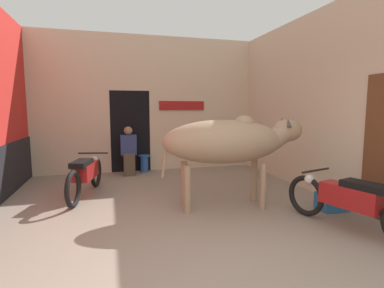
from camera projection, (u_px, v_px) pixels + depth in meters
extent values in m
cube|color=beige|center=(147.00, 63.00, 7.58)|extent=(5.58, 0.18, 1.38)
cube|color=beige|center=(71.00, 132.00, 7.28)|extent=(1.84, 0.18, 2.05)
cube|color=beige|center=(200.00, 130.00, 8.16)|extent=(2.75, 0.18, 2.05)
cube|color=black|center=(129.00, 130.00, 8.00)|extent=(0.98, 0.90, 2.05)
cube|color=maroon|center=(182.00, 106.00, 7.83)|extent=(1.19, 0.03, 0.23)
cube|color=beige|center=(317.00, 103.00, 5.72)|extent=(0.18, 5.55, 3.43)
ellipsoid|color=tan|center=(223.00, 142.00, 4.81)|extent=(2.05, 0.97, 0.71)
ellipsoid|color=tan|center=(244.00, 123.00, 4.83)|extent=(0.37, 0.34, 0.26)
cylinder|color=tan|center=(277.00, 137.00, 4.94)|extent=(0.50, 0.39, 0.47)
ellipsoid|color=tan|center=(287.00, 130.00, 4.96)|extent=(0.54, 0.37, 0.37)
cylinder|color=tan|center=(165.00, 157.00, 4.70)|extent=(0.14, 0.06, 0.66)
cylinder|color=tan|center=(254.00, 180.00, 5.19)|extent=(0.11, 0.11, 0.73)
cylinder|color=tan|center=(263.00, 186.00, 4.79)|extent=(0.11, 0.11, 0.73)
cylinder|color=tan|center=(184.00, 183.00, 5.01)|extent=(0.11, 0.11, 0.73)
cylinder|color=tan|center=(187.00, 189.00, 4.60)|extent=(0.11, 0.11, 0.73)
cone|color=#473D33|center=(281.00, 122.00, 5.06)|extent=(0.09, 0.14, 0.18)
cone|color=#473D33|center=(289.00, 122.00, 4.80)|extent=(0.09, 0.14, 0.18)
torus|color=black|center=(306.00, 196.00, 4.49)|extent=(0.24, 0.61, 0.61)
cube|color=maroon|center=(351.00, 197.00, 3.89)|extent=(0.48, 0.80, 0.28)
cube|color=black|center=(368.00, 187.00, 3.69)|extent=(0.42, 0.65, 0.09)
cylinder|color=black|center=(316.00, 170.00, 4.31)|extent=(0.57, 0.19, 0.03)
sphere|color=silver|center=(310.00, 180.00, 4.41)|extent=(0.15, 0.15, 0.15)
torus|color=black|center=(73.00, 189.00, 4.85)|extent=(0.22, 0.62, 0.62)
torus|color=black|center=(96.00, 172.00, 6.15)|extent=(0.22, 0.62, 0.62)
cube|color=maroon|center=(86.00, 171.00, 5.48)|extent=(0.44, 0.77, 0.28)
cube|color=black|center=(82.00, 163.00, 5.26)|extent=(0.39, 0.62, 0.09)
cylinder|color=black|center=(93.00, 153.00, 5.96)|extent=(0.57, 0.16, 0.03)
sphere|color=silver|center=(95.00, 160.00, 6.07)|extent=(0.15, 0.15, 0.15)
cube|color=brown|center=(129.00, 167.00, 7.16)|extent=(0.26, 0.14, 0.43)
cube|color=brown|center=(129.00, 155.00, 7.21)|extent=(0.26, 0.32, 0.11)
cube|color=navy|center=(129.00, 145.00, 7.25)|extent=(0.38, 0.20, 0.49)
sphere|color=#937051|center=(128.00, 131.00, 7.21)|extent=(0.20, 0.20, 0.20)
cylinder|color=#2856B2|center=(144.00, 164.00, 7.59)|extent=(0.20, 0.20, 0.40)
cylinder|color=#2856B2|center=(144.00, 156.00, 7.56)|extent=(0.29, 0.29, 0.04)
cube|color=teal|center=(332.00, 201.00, 4.75)|extent=(0.44, 0.32, 0.28)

